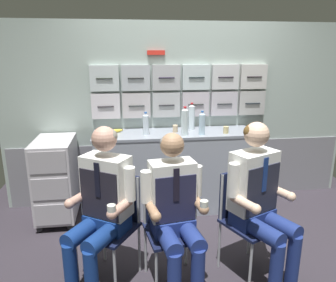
{
  "coord_description": "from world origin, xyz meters",
  "views": [
    {
      "loc": [
        -0.69,
        -2.41,
        1.81
      ],
      "look_at": [
        -0.32,
        0.25,
        1.06
      ],
      "focal_mm": 34.49,
      "sensor_mm": 36.0,
      "label": 1
    }
  ],
  "objects": [
    {
      "name": "crew_member_left",
      "position": [
        -0.89,
        -0.14,
        0.71
      ],
      "size": [
        0.61,
        0.68,
        1.28
      ],
      "color": "black",
      "rests_on": "ground"
    },
    {
      "name": "folding_chair_left",
      "position": [
        -0.8,
        -0.0,
        0.53
      ],
      "size": [
        0.55,
        0.55,
        0.86
      ],
      "color": "#A8AAAF",
      "rests_on": "ground"
    },
    {
      "name": "folding_chair_near_trolley",
      "position": [
        0.28,
        -0.07,
        0.53
      ],
      "size": [
        0.53,
        0.53,
        0.86
      ],
      "color": "#A8AAAF",
      "rests_on": "ground"
    },
    {
      "name": "folding_chair_center",
      "position": [
        -0.36,
        -0.11,
        0.53
      ],
      "size": [
        0.46,
        0.46,
        0.86
      ],
      "color": "#A8AAAF",
      "rests_on": "ground"
    },
    {
      "name": "service_trolley",
      "position": [
        -1.44,
        1.0,
        0.49
      ],
      "size": [
        0.4,
        0.65,
        0.91
      ],
      "color": "black",
      "rests_on": "ground"
    },
    {
      "name": "snack_banana",
      "position": [
        -0.79,
        1.16,
        0.95
      ],
      "size": [
        0.17,
        0.1,
        0.04
      ],
      "color": "yellow",
      "rests_on": "galley_counter"
    },
    {
      "name": "galley_bulkhead",
      "position": [
        -0.0,
        1.37,
        1.07
      ],
      "size": [
        4.2,
        0.14,
        2.15
      ],
      "color": "#A2B3AB",
      "rests_on": "ground"
    },
    {
      "name": "galley_counter",
      "position": [
        -0.13,
        1.09,
        0.47
      ],
      "size": [
        1.83,
        0.53,
        0.93
      ],
      "color": "#939AA6",
      "rests_on": "ground"
    },
    {
      "name": "water_bottle_clear",
      "position": [
        0.15,
        0.94,
        1.06
      ],
      "size": [
        0.07,
        0.07,
        0.26
      ],
      "color": "silver",
      "rests_on": "galley_counter"
    },
    {
      "name": "water_bottle_short",
      "position": [
        -0.46,
        1.03,
        1.05
      ],
      "size": [
        0.07,
        0.07,
        0.25
      ],
      "color": "silver",
      "rests_on": "galley_counter"
    },
    {
      "name": "crew_member_near_trolley",
      "position": [
        0.34,
        -0.22,
        0.72
      ],
      "size": [
        0.58,
        0.7,
        1.3
      ],
      "color": "black",
      "rests_on": "ground"
    },
    {
      "name": "coffee_cup_white",
      "position": [
        0.43,
        0.96,
        0.97
      ],
      "size": [
        0.06,
        0.06,
        0.08
      ],
      "color": "tan",
      "rests_on": "galley_counter"
    },
    {
      "name": "ground",
      "position": [
        0.0,
        0.0,
        -0.02
      ],
      "size": [
        4.8,
        4.8,
        0.04
      ],
      "primitive_type": "cube",
      "color": "#2E2930"
    },
    {
      "name": "sparkling_bottle_green",
      "position": [
        0.09,
        1.2,
        1.08
      ],
      "size": [
        0.07,
        0.07,
        0.31
      ],
      "color": "silver",
      "rests_on": "galley_counter"
    },
    {
      "name": "water_bottle_tall",
      "position": [
        -0.04,
        0.94,
        1.08
      ],
      "size": [
        0.08,
        0.08,
        0.32
      ],
      "color": "silver",
      "rests_on": "galley_counter"
    },
    {
      "name": "coffee_cup_spare",
      "position": [
        -0.12,
        1.09,
        0.98
      ],
      "size": [
        0.06,
        0.06,
        0.08
      ],
      "color": "tan",
      "rests_on": "galley_counter"
    },
    {
      "name": "crew_member_center",
      "position": [
        -0.34,
        -0.27,
        0.68
      ],
      "size": [
        0.48,
        0.62,
        1.24
      ],
      "color": "black",
      "rests_on": "ground"
    }
  ]
}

